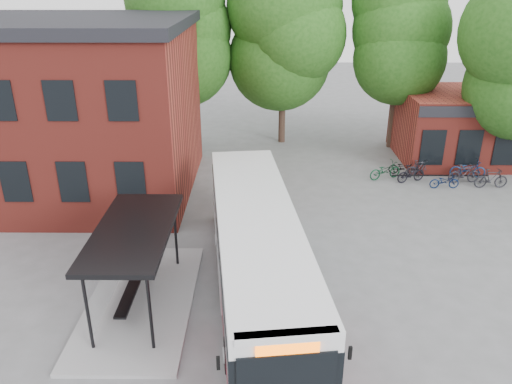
{
  "coord_description": "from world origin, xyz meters",
  "views": [
    {
      "loc": [
        -0.47,
        -15.05,
        10.28
      ],
      "look_at": [
        -0.61,
        3.92,
        2.0
      ],
      "focal_mm": 35.0,
      "sensor_mm": 36.0,
      "label": 1
    }
  ],
  "objects_px": {
    "bus_shelter": "(137,266)",
    "bicycle_0": "(385,170)",
    "city_bus": "(257,254)",
    "bicycle_6": "(468,169)",
    "bicycle_1": "(411,173)",
    "bicycle_3": "(419,168)",
    "bicycle_4": "(444,181)",
    "bicycle_7": "(491,178)",
    "bicycle_5": "(464,174)",
    "bicycle_2": "(403,168)"
  },
  "relations": [
    {
      "from": "bicycle_7",
      "to": "bicycle_5",
      "type": "bearing_deg",
      "value": 57.49
    },
    {
      "from": "bicycle_2",
      "to": "bicycle_6",
      "type": "distance_m",
      "value": 3.45
    },
    {
      "from": "bus_shelter",
      "to": "city_bus",
      "type": "relative_size",
      "value": 0.56
    },
    {
      "from": "bicycle_2",
      "to": "bicycle_5",
      "type": "bearing_deg",
      "value": -95.57
    },
    {
      "from": "bus_shelter",
      "to": "city_bus",
      "type": "distance_m",
      "value": 3.99
    },
    {
      "from": "bicycle_2",
      "to": "bicycle_6",
      "type": "xyz_separation_m",
      "value": [
        3.42,
        -0.4,
        0.09
      ]
    },
    {
      "from": "city_bus",
      "to": "bicycle_5",
      "type": "height_order",
      "value": "city_bus"
    },
    {
      "from": "bicycle_0",
      "to": "bicycle_6",
      "type": "bearing_deg",
      "value": -108.17
    },
    {
      "from": "bus_shelter",
      "to": "bicycle_0",
      "type": "xyz_separation_m",
      "value": [
        10.88,
        11.37,
        -0.95
      ]
    },
    {
      "from": "bicycle_2",
      "to": "bicycle_0",
      "type": "bearing_deg",
      "value": 134.39
    },
    {
      "from": "city_bus",
      "to": "bicycle_3",
      "type": "relative_size",
      "value": 7.9
    },
    {
      "from": "bicycle_4",
      "to": "bicycle_5",
      "type": "relative_size",
      "value": 0.88
    },
    {
      "from": "bicycle_4",
      "to": "bicycle_7",
      "type": "distance_m",
      "value": 2.45
    },
    {
      "from": "bus_shelter",
      "to": "bicycle_1",
      "type": "distance_m",
      "value": 16.38
    },
    {
      "from": "bicycle_2",
      "to": "bicycle_3",
      "type": "bearing_deg",
      "value": -84.7
    },
    {
      "from": "bus_shelter",
      "to": "bicycle_1",
      "type": "xyz_separation_m",
      "value": [
        12.17,
        10.92,
        -0.94
      ]
    },
    {
      "from": "bus_shelter",
      "to": "bicycle_1",
      "type": "relative_size",
      "value": 4.16
    },
    {
      "from": "city_bus",
      "to": "bicycle_7",
      "type": "relative_size",
      "value": 7.09
    },
    {
      "from": "bicycle_1",
      "to": "bicycle_2",
      "type": "relative_size",
      "value": 1.07
    },
    {
      "from": "city_bus",
      "to": "bicycle_1",
      "type": "relative_size",
      "value": 7.42
    },
    {
      "from": "bicycle_2",
      "to": "city_bus",
      "type": "bearing_deg",
      "value": 160.63
    },
    {
      "from": "bicycle_5",
      "to": "city_bus",
      "type": "bearing_deg",
      "value": 126.84
    },
    {
      "from": "bicycle_2",
      "to": "bicycle_1",
      "type": "bearing_deg",
      "value": -157.38
    },
    {
      "from": "bicycle_1",
      "to": "bicycle_4",
      "type": "height_order",
      "value": "bicycle_1"
    },
    {
      "from": "bus_shelter",
      "to": "bicycle_0",
      "type": "height_order",
      "value": "bus_shelter"
    },
    {
      "from": "bicycle_3",
      "to": "bicycle_5",
      "type": "xyz_separation_m",
      "value": [
        2.13,
        -1.01,
        0.05
      ]
    },
    {
      "from": "bicycle_1",
      "to": "bicycle_3",
      "type": "bearing_deg",
      "value": -56.66
    },
    {
      "from": "bicycle_3",
      "to": "bicycle_7",
      "type": "height_order",
      "value": "bicycle_7"
    },
    {
      "from": "bicycle_5",
      "to": "bicycle_7",
      "type": "distance_m",
      "value": 1.34
    },
    {
      "from": "bicycle_1",
      "to": "bicycle_7",
      "type": "distance_m",
      "value": 4.03
    },
    {
      "from": "bicycle_0",
      "to": "bicycle_3",
      "type": "distance_m",
      "value": 2.03
    },
    {
      "from": "bicycle_4",
      "to": "bicycle_6",
      "type": "bearing_deg",
      "value": -50.68
    },
    {
      "from": "bicycle_2",
      "to": "bicycle_7",
      "type": "height_order",
      "value": "bicycle_7"
    },
    {
      "from": "bicycle_3",
      "to": "bicycle_5",
      "type": "bearing_deg",
      "value": -137.82
    },
    {
      "from": "bicycle_5",
      "to": "bicycle_6",
      "type": "height_order",
      "value": "bicycle_5"
    },
    {
      "from": "bus_shelter",
      "to": "bicycle_6",
      "type": "bearing_deg",
      "value": 36.87
    },
    {
      "from": "bus_shelter",
      "to": "bicycle_4",
      "type": "height_order",
      "value": "bus_shelter"
    },
    {
      "from": "bicycle_0",
      "to": "bicycle_4",
      "type": "relative_size",
      "value": 1.24
    },
    {
      "from": "bus_shelter",
      "to": "bicycle_5",
      "type": "xyz_separation_m",
      "value": [
        14.98,
        10.83,
        -0.93
      ]
    },
    {
      "from": "city_bus",
      "to": "bicycle_0",
      "type": "relative_size",
      "value": 6.6
    },
    {
      "from": "bicycle_3",
      "to": "bicycle_6",
      "type": "xyz_separation_m",
      "value": [
        2.62,
        -0.24,
        0.03
      ]
    },
    {
      "from": "bicycle_3",
      "to": "bicycle_2",
      "type": "bearing_deg",
      "value": 56.82
    },
    {
      "from": "bicycle_5",
      "to": "bicycle_7",
      "type": "height_order",
      "value": "bicycle_7"
    },
    {
      "from": "bicycle_1",
      "to": "bicycle_6",
      "type": "height_order",
      "value": "bicycle_1"
    },
    {
      "from": "bus_shelter",
      "to": "bicycle_4",
      "type": "xyz_separation_m",
      "value": [
        13.68,
        10.07,
        -1.05
      ]
    },
    {
      "from": "bicycle_7",
      "to": "bicycle_4",
      "type": "bearing_deg",
      "value": 90.18
    },
    {
      "from": "bicycle_3",
      "to": "bicycle_5",
      "type": "relative_size",
      "value": 0.91
    },
    {
      "from": "city_bus",
      "to": "bicycle_0",
      "type": "distance_m",
      "value": 12.86
    },
    {
      "from": "bus_shelter",
      "to": "bicycle_0",
      "type": "bearing_deg",
      "value": 46.26
    },
    {
      "from": "bicycle_1",
      "to": "bicycle_6",
      "type": "xyz_separation_m",
      "value": [
        3.3,
        0.68,
        -0.0
      ]
    }
  ]
}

